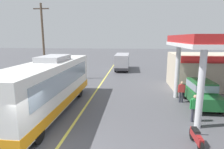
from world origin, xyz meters
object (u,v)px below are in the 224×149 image
object	(u,v)px
car_at_pump	(201,92)
minibus_opposing_lane	(122,60)
pedestrian_by_shop	(195,107)
coach_bus_main	(49,87)
pedestrian_near_pump	(182,91)
motorcycle_parked_forecourt	(196,137)

from	to	relation	value
car_at_pump	minibus_opposing_lane	size ratio (longest dim) A/B	0.69
minibus_opposing_lane	pedestrian_by_shop	size ratio (longest dim) A/B	3.69
minibus_opposing_lane	coach_bus_main	bearing A→B (deg)	-102.82
car_at_pump	pedestrian_by_shop	bearing A→B (deg)	-114.99
minibus_opposing_lane	pedestrian_near_pump	world-z (taller)	minibus_opposing_lane
coach_bus_main	car_at_pump	distance (m)	10.86
minibus_opposing_lane	pedestrian_near_pump	distance (m)	15.60
pedestrian_by_shop	coach_bus_main	bearing A→B (deg)	175.70
coach_bus_main	car_at_pump	world-z (taller)	coach_bus_main
car_at_pump	pedestrian_near_pump	bearing A→B (deg)	160.71
pedestrian_near_pump	car_at_pump	bearing A→B (deg)	-19.29
coach_bus_main	pedestrian_near_pump	bearing A→B (deg)	16.63
pedestrian_near_pump	pedestrian_by_shop	xyz separation A→B (m)	(-0.11, -3.47, 0.00)
minibus_opposing_lane	pedestrian_by_shop	bearing A→B (deg)	-73.94
motorcycle_parked_forecourt	minibus_opposing_lane	bearing A→B (deg)	102.18
coach_bus_main	minibus_opposing_lane	xyz separation A→B (m)	(3.96, 17.42, -0.25)
pedestrian_near_pump	motorcycle_parked_forecourt	bearing A→B (deg)	-97.70
motorcycle_parked_forecourt	pedestrian_by_shop	distance (m)	2.84
minibus_opposing_lane	motorcycle_parked_forecourt	xyz separation A→B (m)	(4.49, -20.82, -1.03)
pedestrian_by_shop	pedestrian_near_pump	bearing A→B (deg)	88.11
coach_bus_main	minibus_opposing_lane	distance (m)	17.87
pedestrian_near_pump	coach_bus_main	bearing A→B (deg)	-163.37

